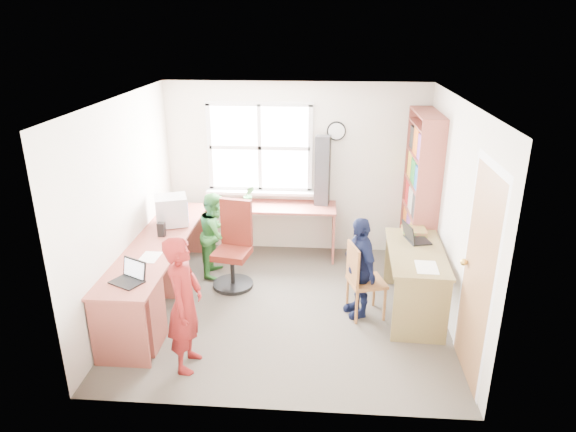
% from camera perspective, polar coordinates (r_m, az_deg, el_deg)
% --- Properties ---
extents(room, '(3.64, 3.44, 2.44)m').
position_cam_1_polar(room, '(5.68, -0.00, 1.02)').
color(room, '#443D35').
rests_on(room, ground).
extents(l_desk, '(2.38, 2.95, 0.75)m').
position_cam_1_polar(l_desk, '(5.89, -13.29, -6.94)').
color(l_desk, '#9E4C3F').
rests_on(l_desk, ground).
extents(right_desk, '(0.66, 1.34, 0.76)m').
position_cam_1_polar(right_desk, '(5.96, 13.95, -5.60)').
color(right_desk, olive).
rests_on(right_desk, ground).
extents(bookshelf, '(0.30, 1.02, 2.10)m').
position_cam_1_polar(bookshelf, '(6.88, 14.45, 2.04)').
color(bookshelf, '#9E4C3F').
rests_on(bookshelf, ground).
extents(swivel_chair, '(0.59, 0.59, 1.09)m').
position_cam_1_polar(swivel_chair, '(6.44, -6.02, -3.77)').
color(swivel_chair, black).
rests_on(swivel_chair, ground).
extents(wooden_chair, '(0.47, 0.47, 0.88)m').
position_cam_1_polar(wooden_chair, '(5.79, 8.14, -6.81)').
color(wooden_chair, '#9C6234').
rests_on(wooden_chair, ground).
extents(crt_monitor, '(0.47, 0.45, 0.37)m').
position_cam_1_polar(crt_monitor, '(6.53, -12.82, 0.59)').
color(crt_monitor, silver).
rests_on(crt_monitor, l_desk).
extents(laptop_left, '(0.38, 0.36, 0.21)m').
position_cam_1_polar(laptop_left, '(5.30, -17.16, -6.45)').
color(laptop_left, black).
rests_on(laptop_left, l_desk).
extents(laptop_right, '(0.33, 0.37, 0.22)m').
position_cam_1_polar(laptop_right, '(6.10, 13.80, -2.24)').
color(laptop_right, black).
rests_on(laptop_right, right_desk).
extents(speaker_a, '(0.08, 0.08, 0.17)m').
position_cam_1_polar(speaker_a, '(6.26, -13.88, -1.46)').
color(speaker_a, black).
rests_on(speaker_a, l_desk).
extents(speaker_b, '(0.10, 0.10, 0.18)m').
position_cam_1_polar(speaker_b, '(6.69, -12.17, 0.22)').
color(speaker_b, black).
rests_on(speaker_b, l_desk).
extents(cd_tower, '(0.22, 0.20, 0.97)m').
position_cam_1_polar(cd_tower, '(7.02, 3.86, 5.04)').
color(cd_tower, black).
rests_on(cd_tower, l_desk).
extents(game_box, '(0.28, 0.28, 0.06)m').
position_cam_1_polar(game_box, '(6.33, 13.85, -1.61)').
color(game_box, red).
rests_on(game_box, right_desk).
extents(paper_a, '(0.21, 0.29, 0.00)m').
position_cam_1_polar(paper_a, '(5.77, -15.11, -4.43)').
color(paper_a, white).
rests_on(paper_a, l_desk).
extents(paper_b, '(0.23, 0.32, 0.00)m').
position_cam_1_polar(paper_b, '(5.52, 15.15, -5.52)').
color(paper_b, white).
rests_on(paper_b, right_desk).
extents(potted_plant, '(0.17, 0.15, 0.28)m').
position_cam_1_polar(potted_plant, '(7.10, -4.38, 2.29)').
color(potted_plant, '#2B6C34').
rests_on(potted_plant, l_desk).
extents(person_red, '(0.34, 0.51, 1.36)m').
position_cam_1_polar(person_red, '(4.94, -11.41, -9.57)').
color(person_red, maroon).
rests_on(person_red, ground).
extents(person_green, '(0.43, 0.55, 1.11)m').
position_cam_1_polar(person_green, '(6.71, -8.04, -2.01)').
color(person_green, '#337C31').
rests_on(person_green, ground).
extents(person_navy, '(0.51, 0.74, 1.17)m').
position_cam_1_polar(person_navy, '(5.78, 7.92, -5.63)').
color(person_navy, '#13193B').
rests_on(person_navy, ground).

